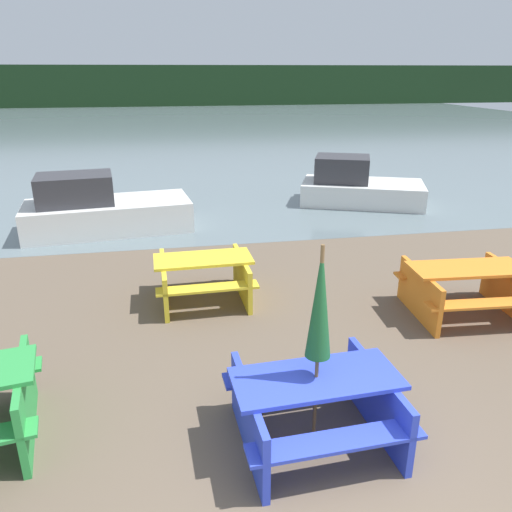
{
  "coord_description": "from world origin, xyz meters",
  "views": [
    {
      "loc": [
        -1.24,
        -2.44,
        3.46
      ],
      "look_at": [
        0.01,
        4.44,
        0.85
      ],
      "focal_mm": 35.0,
      "sensor_mm": 36.0,
      "label": 1
    }
  ],
  "objects_px": {
    "picnic_table_blue": "(315,402)",
    "picnic_table_orange": "(466,286)",
    "boat": "(101,210)",
    "boat_second": "(357,187)",
    "umbrella_darkgreen": "(320,304)",
    "picnic_table_yellow": "(204,275)"
  },
  "relations": [
    {
      "from": "picnic_table_blue",
      "to": "picnic_table_yellow",
      "type": "distance_m",
      "value": 3.52
    },
    {
      "from": "picnic_table_orange",
      "to": "picnic_table_yellow",
      "type": "distance_m",
      "value": 3.98
    },
    {
      "from": "picnic_table_blue",
      "to": "picnic_table_orange",
      "type": "distance_m",
      "value": 3.75
    },
    {
      "from": "picnic_table_yellow",
      "to": "boat",
      "type": "distance_m",
      "value": 4.57
    },
    {
      "from": "picnic_table_blue",
      "to": "umbrella_darkgreen",
      "type": "bearing_deg",
      "value": 180.0
    },
    {
      "from": "picnic_table_orange",
      "to": "umbrella_darkgreen",
      "type": "xyz_separation_m",
      "value": [
        -3.0,
        -2.25,
        1.03
      ]
    },
    {
      "from": "picnic_table_yellow",
      "to": "picnic_table_blue",
      "type": "bearing_deg",
      "value": -76.89
    },
    {
      "from": "picnic_table_yellow",
      "to": "boat",
      "type": "xyz_separation_m",
      "value": [
        -1.98,
        4.12,
        0.05
      ]
    },
    {
      "from": "picnic_table_blue",
      "to": "boat_second",
      "type": "distance_m",
      "value": 9.7
    },
    {
      "from": "picnic_table_blue",
      "to": "umbrella_darkgreen",
      "type": "distance_m",
      "value": 1.05
    },
    {
      "from": "umbrella_darkgreen",
      "to": "boat",
      "type": "bearing_deg",
      "value": 110.19
    },
    {
      "from": "boat",
      "to": "boat_second",
      "type": "height_order",
      "value": "boat"
    },
    {
      "from": "picnic_table_blue",
      "to": "boat_second",
      "type": "height_order",
      "value": "boat_second"
    },
    {
      "from": "picnic_table_orange",
      "to": "boat",
      "type": "relative_size",
      "value": 0.47
    },
    {
      "from": "boat",
      "to": "boat_second",
      "type": "distance_m",
      "value": 6.77
    },
    {
      "from": "picnic_table_yellow",
      "to": "umbrella_darkgreen",
      "type": "height_order",
      "value": "umbrella_darkgreen"
    },
    {
      "from": "picnic_table_orange",
      "to": "picnic_table_yellow",
      "type": "xyz_separation_m",
      "value": [
        -3.8,
        1.18,
        -0.02
      ]
    },
    {
      "from": "picnic_table_blue",
      "to": "boat",
      "type": "distance_m",
      "value": 8.05
    },
    {
      "from": "umbrella_darkgreen",
      "to": "boat_second",
      "type": "height_order",
      "value": "umbrella_darkgreen"
    },
    {
      "from": "boat_second",
      "to": "boat",
      "type": "bearing_deg",
      "value": -147.09
    },
    {
      "from": "picnic_table_blue",
      "to": "picnic_table_orange",
      "type": "bearing_deg",
      "value": 36.89
    },
    {
      "from": "boat_second",
      "to": "picnic_table_orange",
      "type": "bearing_deg",
      "value": -75.93
    }
  ]
}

